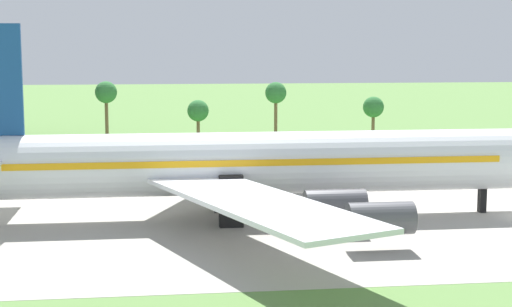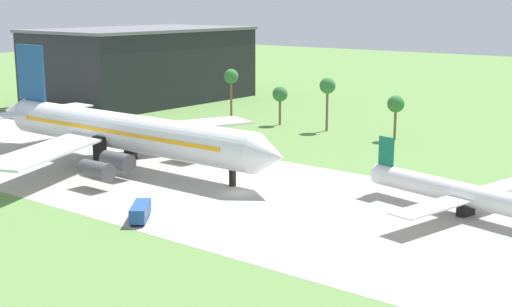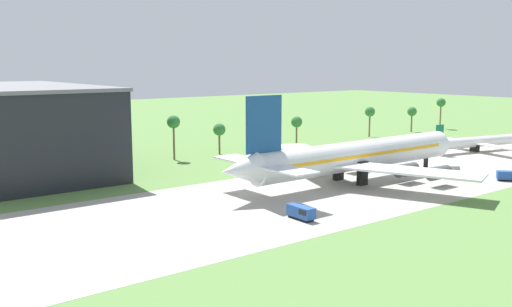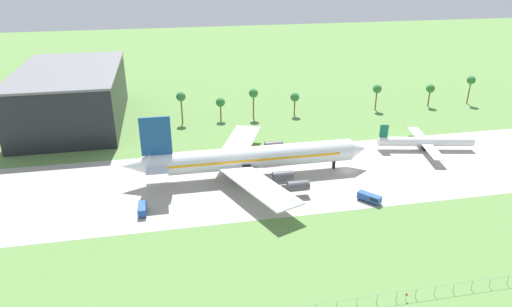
{
  "view_description": "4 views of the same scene",
  "coord_description": "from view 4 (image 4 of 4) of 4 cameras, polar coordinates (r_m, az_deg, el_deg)",
  "views": [
    {
      "loc": [
        -38.07,
        -77.45,
        17.97
      ],
      "look_at": [
        -28.24,
        2.66,
        6.9
      ],
      "focal_mm": 55.0,
      "sensor_mm": 36.0,
      "label": 1
    },
    {
      "loc": [
        67.14,
        -80.0,
        28.47
      ],
      "look_at": [
        1.29,
        2.66,
        5.9
      ],
      "focal_mm": 50.0,
      "sensor_mm": 36.0,
      "label": 2
    },
    {
      "loc": [
        -124.19,
        -82.46,
        26.33
      ],
      "look_at": [
        -57.77,
        2.66,
        9.14
      ],
      "focal_mm": 40.0,
      "sensor_mm": 36.0,
      "label": 3
    },
    {
      "loc": [
        -51.52,
        -116.56,
        60.92
      ],
      "look_at": [
        -27.27,
        5.0,
        6.0
      ],
      "focal_mm": 32.0,
      "sensor_mm": 36.0,
      "label": 4
    }
  ],
  "objects": [
    {
      "name": "ground_plane",
      "position": [
        141.26,
        11.33,
        -2.15
      ],
      "size": [
        600.0,
        600.0,
        0.0
      ],
      "primitive_type": "plane",
      "color": "#5B8442"
    },
    {
      "name": "taxiway_strip",
      "position": [
        141.25,
        11.33,
        -2.15
      ],
      "size": [
        320.0,
        44.0,
        0.02
      ],
      "color": "#A8A399",
      "rests_on": "ground_plane"
    },
    {
      "name": "jet_airliner",
      "position": [
        133.16,
        -0.77,
        -0.55
      ],
      "size": [
        72.39,
        59.87,
        20.19
      ],
      "color": "white",
      "rests_on": "ground_plane"
    },
    {
      "name": "regional_aircraft",
      "position": [
        162.41,
        20.37,
        1.4
      ],
      "size": [
        31.57,
        28.61,
        8.81
      ],
      "color": "white",
      "rests_on": "ground_plane"
    },
    {
      "name": "baggage_tug",
      "position": [
        125.08,
        14.06,
        -5.41
      ],
      "size": [
        5.51,
        6.18,
        2.24
      ],
      "color": "black",
      "rests_on": "ground_plane"
    },
    {
      "name": "catering_van",
      "position": [
        119.69,
        -14.03,
        -6.8
      ],
      "size": [
        2.11,
        5.47,
        2.33
      ],
      "color": "black",
      "rests_on": "ground_plane"
    },
    {
      "name": "perimeter_fence",
      "position": [
        99.91,
        23.5,
        -14.99
      ],
      "size": [
        80.1,
        0.1,
        2.1
      ],
      "color": "gray",
      "rests_on": "ground_plane"
    },
    {
      "name": "no_stopping_sign",
      "position": [
        95.13,
        18.28,
        -16.57
      ],
      "size": [
        0.44,
        0.08,
        1.68
      ],
      "color": "gray",
      "rests_on": "ground_plane"
    },
    {
      "name": "terminal_building",
      "position": [
        188.51,
        -22.05,
        6.64
      ],
      "size": [
        36.72,
        61.2,
        21.06
      ],
      "color": "black",
      "rests_on": "ground_plane"
    },
    {
      "name": "palm_tree_row",
      "position": [
        187.94,
        8.33,
        7.53
      ],
      "size": [
        127.13,
        3.6,
        12.35
      ],
      "color": "brown",
      "rests_on": "ground_plane"
    }
  ]
}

